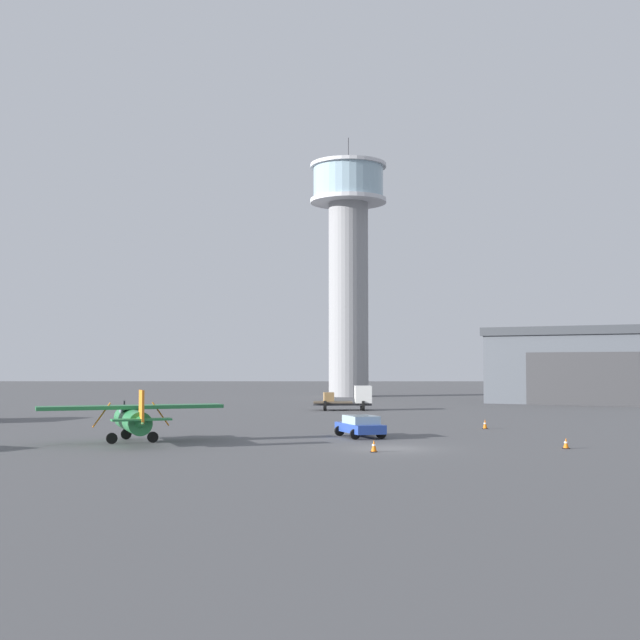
{
  "coord_description": "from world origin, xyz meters",
  "views": [
    {
      "loc": [
        -3.53,
        -46.04,
        4.47
      ],
      "look_at": [
        -4.06,
        30.94,
        8.65
      ],
      "focal_mm": 47.52,
      "sensor_mm": 36.0,
      "label": 1
    }
  ],
  "objects_px": {
    "traffic_cone_near_left": "(374,446)",
    "truck_flatbed_white": "(351,398)",
    "traffic_cone_mid_apron": "(566,443)",
    "airplane_green": "(132,418)",
    "traffic_cone_near_right": "(485,424)",
    "control_tower": "(348,253)",
    "car_blue": "(360,426)"
  },
  "relations": [
    {
      "from": "control_tower",
      "to": "traffic_cone_near_right",
      "type": "height_order",
      "value": "control_tower"
    },
    {
      "from": "traffic_cone_near_right",
      "to": "traffic_cone_mid_apron",
      "type": "distance_m",
      "value": 14.47
    },
    {
      "from": "control_tower",
      "to": "car_blue",
      "type": "relative_size",
      "value": 8.21
    },
    {
      "from": "truck_flatbed_white",
      "to": "traffic_cone_near_right",
      "type": "xyz_separation_m",
      "value": [
        8.74,
        -25.09,
        -0.87
      ]
    },
    {
      "from": "traffic_cone_near_left",
      "to": "traffic_cone_mid_apron",
      "type": "height_order",
      "value": "traffic_cone_near_left"
    },
    {
      "from": "traffic_cone_near_left",
      "to": "truck_flatbed_white",
      "type": "bearing_deg",
      "value": 89.89
    },
    {
      "from": "control_tower",
      "to": "traffic_cone_near_left",
      "type": "height_order",
      "value": "control_tower"
    },
    {
      "from": "control_tower",
      "to": "truck_flatbed_white",
      "type": "bearing_deg",
      "value": -91.14
    },
    {
      "from": "control_tower",
      "to": "traffic_cone_mid_apron",
      "type": "distance_m",
      "value": 81.09
    },
    {
      "from": "car_blue",
      "to": "traffic_cone_near_left",
      "type": "distance_m",
      "value": 9.03
    },
    {
      "from": "truck_flatbed_white",
      "to": "traffic_cone_mid_apron",
      "type": "xyz_separation_m",
      "value": [
        10.41,
        -39.47,
        -0.91
      ]
    },
    {
      "from": "traffic_cone_near_left",
      "to": "traffic_cone_mid_apron",
      "type": "bearing_deg",
      "value": 10.26
    },
    {
      "from": "airplane_green",
      "to": "traffic_cone_near_right",
      "type": "distance_m",
      "value": 25.22
    },
    {
      "from": "truck_flatbed_white",
      "to": "traffic_cone_near_left",
      "type": "relative_size",
      "value": 9.23
    },
    {
      "from": "traffic_cone_mid_apron",
      "to": "airplane_green",
      "type": "bearing_deg",
      "value": 172.67
    },
    {
      "from": "airplane_green",
      "to": "truck_flatbed_white",
      "type": "bearing_deg",
      "value": -41.52
    },
    {
      "from": "truck_flatbed_white",
      "to": "control_tower",
      "type": "bearing_deg",
      "value": 87.7
    },
    {
      "from": "traffic_cone_near_left",
      "to": "traffic_cone_near_right",
      "type": "xyz_separation_m",
      "value": [
        8.82,
        16.27,
        0.02
      ]
    },
    {
      "from": "airplane_green",
      "to": "traffic_cone_near_left",
      "type": "bearing_deg",
      "value": -130.8
    },
    {
      "from": "truck_flatbed_white",
      "to": "traffic_cone_near_left",
      "type": "height_order",
      "value": "truck_flatbed_white"
    },
    {
      "from": "car_blue",
      "to": "traffic_cone_near_right",
      "type": "distance_m",
      "value": 11.7
    },
    {
      "from": "car_blue",
      "to": "traffic_cone_mid_apron",
      "type": "xyz_separation_m",
      "value": [
        10.83,
        -7.12,
        -0.45
      ]
    },
    {
      "from": "truck_flatbed_white",
      "to": "traffic_cone_mid_apron",
      "type": "bearing_deg",
      "value": -76.39
    },
    {
      "from": "traffic_cone_near_left",
      "to": "traffic_cone_near_right",
      "type": "relative_size",
      "value": 0.94
    },
    {
      "from": "car_blue",
      "to": "traffic_cone_near_left",
      "type": "relative_size",
      "value": 7.33
    },
    {
      "from": "traffic_cone_mid_apron",
      "to": "traffic_cone_near_left",
      "type": "bearing_deg",
      "value": -169.74
    },
    {
      "from": "truck_flatbed_white",
      "to": "traffic_cone_near_right",
      "type": "distance_m",
      "value": 26.59
    },
    {
      "from": "control_tower",
      "to": "traffic_cone_near_right",
      "type": "distance_m",
      "value": 67.19
    },
    {
      "from": "traffic_cone_near_left",
      "to": "traffic_cone_mid_apron",
      "type": "distance_m",
      "value": 10.66
    },
    {
      "from": "control_tower",
      "to": "traffic_cone_mid_apron",
      "type": "xyz_separation_m",
      "value": [
        9.65,
        -77.78,
        -20.81
      ]
    },
    {
      "from": "control_tower",
      "to": "traffic_cone_near_right",
      "type": "relative_size",
      "value": 56.4
    },
    {
      "from": "control_tower",
      "to": "traffic_cone_near_left",
      "type": "xyz_separation_m",
      "value": [
        -0.84,
        -79.68,
        -20.78
      ]
    }
  ]
}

